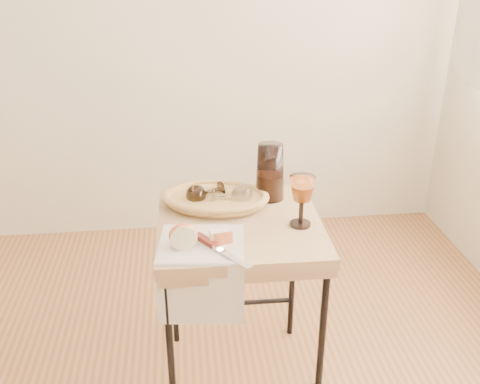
{
  "coord_description": "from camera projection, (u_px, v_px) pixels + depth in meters",
  "views": [
    {
      "loc": [
        0.25,
        -1.17,
        1.62
      ],
      "look_at": [
        0.44,
        0.47,
        0.84
      ],
      "focal_mm": 40.47,
      "sensor_mm": 36.0,
      "label": 1
    }
  ],
  "objects": [
    {
      "name": "wine_goblet",
      "position": [
        302.0,
        201.0,
        1.82
      ],
      "size": [
        0.11,
        0.11,
        0.18
      ],
      "primitive_type": null,
      "rotation": [
        0.0,
        0.0,
        -0.21
      ],
      "color": "white",
      "rests_on": "side_table"
    },
    {
      "name": "apple_half",
      "position": [
        183.0,
        235.0,
        1.7
      ],
      "size": [
        0.1,
        0.06,
        0.08
      ],
      "primitive_type": "ellipsoid",
      "rotation": [
        0.0,
        0.0,
        0.09
      ],
      "color": "red",
      "rests_on": "tea_towel"
    },
    {
      "name": "side_table",
      "position": [
        239.0,
        305.0,
        2.04
      ],
      "size": [
        0.58,
        0.58,
        0.72
      ],
      "primitive_type": null,
      "rotation": [
        0.0,
        0.0,
        -0.01
      ],
      "color": "olive",
      "rests_on": "floor"
    },
    {
      "name": "pitcher",
      "position": [
        270.0,
        172.0,
        2.01
      ],
      "size": [
        0.21,
        0.27,
        0.25
      ],
      "primitive_type": null,
      "rotation": [
        0.0,
        0.0,
        0.3
      ],
      "color": "black",
      "rests_on": "side_table"
    },
    {
      "name": "goblet_lying_a",
      "position": [
        207.0,
        192.0,
        1.98
      ],
      "size": [
        0.14,
        0.12,
        0.08
      ],
      "primitive_type": null,
      "rotation": [
        0.0,
        0.0,
        3.58
      ],
      "color": "#3F2A1A",
      "rests_on": "bread_basket"
    },
    {
      "name": "goblet_lying_b",
      "position": [
        230.0,
        195.0,
        1.96
      ],
      "size": [
        0.12,
        0.08,
        0.08
      ],
      "primitive_type": null,
      "rotation": [
        0.0,
        0.0,
        0.01
      ],
      "color": "white",
      "rests_on": "bread_basket"
    },
    {
      "name": "apple_wedge",
      "position": [
        219.0,
        236.0,
        1.74
      ],
      "size": [
        0.07,
        0.04,
        0.04
      ],
      "primitive_type": "cube",
      "rotation": [
        0.0,
        0.0,
        0.17
      ],
      "color": "beige",
      "rests_on": "tea_towel"
    },
    {
      "name": "tea_towel",
      "position": [
        202.0,
        243.0,
        1.74
      ],
      "size": [
        0.3,
        0.27,
        0.01
      ],
      "primitive_type": "cube",
      "rotation": [
        0.0,
        0.0,
        -0.11
      ],
      "color": "white",
      "rests_on": "side_table"
    },
    {
      "name": "table_knife",
      "position": [
        220.0,
        248.0,
        1.69
      ],
      "size": [
        0.17,
        0.22,
        0.02
      ],
      "primitive_type": null,
      "rotation": [
        0.0,
        0.0,
        -0.96
      ],
      "color": "silver",
      "rests_on": "tea_towel"
    },
    {
      "name": "bread_basket",
      "position": [
        216.0,
        200.0,
        1.98
      ],
      "size": [
        0.38,
        0.3,
        0.04
      ],
      "primitive_type": null,
      "rotation": [
        0.0,
        0.0,
        -0.18
      ],
      "color": "#996437",
      "rests_on": "side_table"
    }
  ]
}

